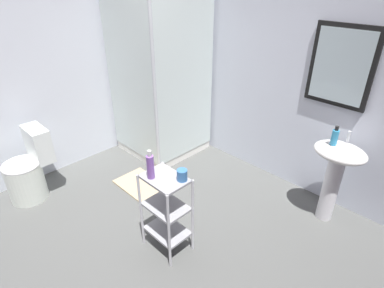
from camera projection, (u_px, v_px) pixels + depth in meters
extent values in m
cube|color=#535452|center=(147.00, 251.00, 2.74)|extent=(4.20, 4.20, 0.02)
cube|color=silver|center=(279.00, 69.00, 3.27)|extent=(4.20, 0.10, 2.50)
cube|color=black|center=(341.00, 66.00, 2.75)|extent=(0.56, 0.03, 0.72)
cube|color=silver|center=(340.00, 67.00, 2.73)|extent=(0.48, 0.01, 0.64)
cube|color=silver|center=(30.00, 69.00, 3.27)|extent=(0.10, 4.20, 2.50)
cube|color=white|center=(164.00, 143.00, 4.33)|extent=(0.90, 0.90, 0.10)
cube|color=silver|center=(130.00, 81.00, 3.56)|extent=(0.90, 0.02, 1.90)
cube|color=silver|center=(185.00, 81.00, 3.56)|extent=(0.02, 0.90, 1.90)
cylinder|color=silver|center=(155.00, 90.00, 3.29)|extent=(0.04, 0.04, 1.90)
cylinder|color=silver|center=(164.00, 140.00, 4.30)|extent=(0.08, 0.08, 0.00)
cylinder|color=white|center=(330.00, 189.00, 2.95)|extent=(0.15, 0.15, 0.68)
ellipsoid|color=white|center=(340.00, 152.00, 2.76)|extent=(0.46, 0.37, 0.13)
cylinder|color=silver|center=(349.00, 136.00, 2.77)|extent=(0.03, 0.03, 0.10)
cylinder|color=white|center=(26.00, 182.00, 3.28)|extent=(0.37, 0.37, 0.40)
torus|color=white|center=(21.00, 165.00, 3.18)|extent=(0.37, 0.37, 0.04)
cube|color=white|center=(38.00, 144.00, 3.23)|extent=(0.35, 0.17, 0.36)
cylinder|color=silver|center=(141.00, 211.00, 2.64)|extent=(0.02, 0.02, 0.74)
cylinder|color=silver|center=(169.00, 233.00, 2.41)|extent=(0.02, 0.02, 0.74)
cylinder|color=silver|center=(164.00, 197.00, 2.80)|extent=(0.02, 0.02, 0.74)
cylinder|color=silver|center=(193.00, 217.00, 2.57)|extent=(0.02, 0.02, 0.74)
cube|color=#99999E|center=(167.00, 230.00, 2.70)|extent=(0.36, 0.26, 0.02)
cube|color=#99999E|center=(166.00, 206.00, 2.57)|extent=(0.36, 0.26, 0.02)
cube|color=#99999E|center=(165.00, 179.00, 2.43)|extent=(0.36, 0.26, 0.02)
cylinder|color=#389ED1|center=(335.00, 137.00, 2.71)|extent=(0.06, 0.06, 0.14)
cylinder|color=black|center=(337.00, 128.00, 2.67)|extent=(0.03, 0.03, 0.04)
cylinder|color=#8454AE|center=(150.00, 167.00, 2.38)|extent=(0.06, 0.06, 0.20)
cylinder|color=silver|center=(149.00, 153.00, 2.32)|extent=(0.03, 0.03, 0.05)
cylinder|color=#3870B2|center=(182.00, 175.00, 2.37)|extent=(0.08, 0.08, 0.09)
cube|color=tan|center=(142.00, 185.00, 3.55)|extent=(0.60, 0.40, 0.02)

